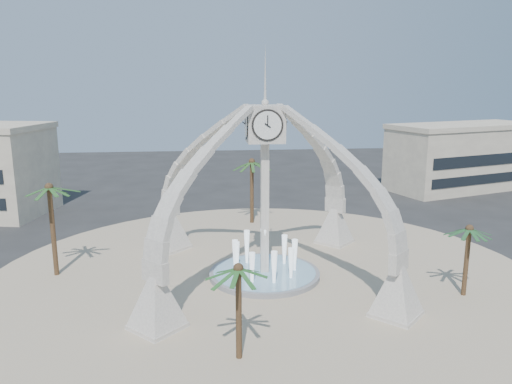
{
  "coord_description": "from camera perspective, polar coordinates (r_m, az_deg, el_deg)",
  "views": [
    {
      "loc": [
        -4.35,
        -33.74,
        13.75
      ],
      "look_at": [
        -0.4,
        2.0,
        5.88
      ],
      "focal_mm": 35.0,
      "sensor_mm": 36.0,
      "label": 1
    }
  ],
  "objects": [
    {
      "name": "palm_west",
      "position": [
        37.98,
        -22.57,
        0.34
      ],
      "size": [
        4.79,
        4.79,
        7.3
      ],
      "rotation": [
        0.0,
        0.0,
        -0.34
      ],
      "color": "brown",
      "rests_on": "ground"
    },
    {
      "name": "clock_tower",
      "position": [
        34.78,
        1.01,
        0.3
      ],
      "size": [
        17.94,
        17.94,
        16.3
      ],
      "color": "silver",
      "rests_on": "ground"
    },
    {
      "name": "ground",
      "position": [
        36.69,
        0.97,
        -9.67
      ],
      "size": [
        140.0,
        140.0,
        0.0
      ],
      "primitive_type": "plane",
      "color": "#282828",
      "rests_on": "ground"
    },
    {
      "name": "palm_south",
      "position": [
        24.72,
        -2.03,
        -8.88
      ],
      "size": [
        4.26,
        4.26,
        5.49
      ],
      "rotation": [
        0.0,
        0.0,
        -0.39
      ],
      "color": "brown",
      "rests_on": "ground"
    },
    {
      "name": "palm_east",
      "position": [
        34.89,
        23.21,
        -3.97
      ],
      "size": [
        4.26,
        4.26,
        5.23
      ],
      "rotation": [
        0.0,
        0.0,
        -0.39
      ],
      "color": "brown",
      "rests_on": "ground"
    },
    {
      "name": "fountain",
      "position": [
        36.58,
        0.97,
        -9.25
      ],
      "size": [
        8.0,
        8.0,
        3.62
      ],
      "color": "gray",
      "rests_on": "ground"
    },
    {
      "name": "palm_north",
      "position": [
        48.87,
        -0.48,
        3.39
      ],
      "size": [
        4.74,
        4.74,
        6.98
      ],
      "rotation": [
        0.0,
        0.0,
        -0.25
      ],
      "color": "brown",
      "rests_on": "ground"
    },
    {
      "name": "building_ne",
      "position": [
        71.28,
        22.61,
        3.79
      ],
      "size": [
        21.87,
        14.17,
        8.6
      ],
      "rotation": [
        0.0,
        0.0,
        0.31
      ],
      "color": "beige",
      "rests_on": "ground"
    },
    {
      "name": "plaza",
      "position": [
        36.68,
        0.97,
        -9.62
      ],
      "size": [
        40.0,
        40.0,
        0.06
      ],
      "primitive_type": "cylinder",
      "color": "tan",
      "rests_on": "ground"
    }
  ]
}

